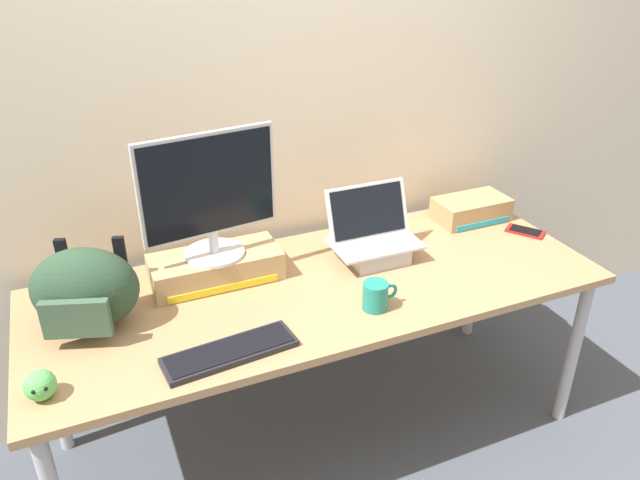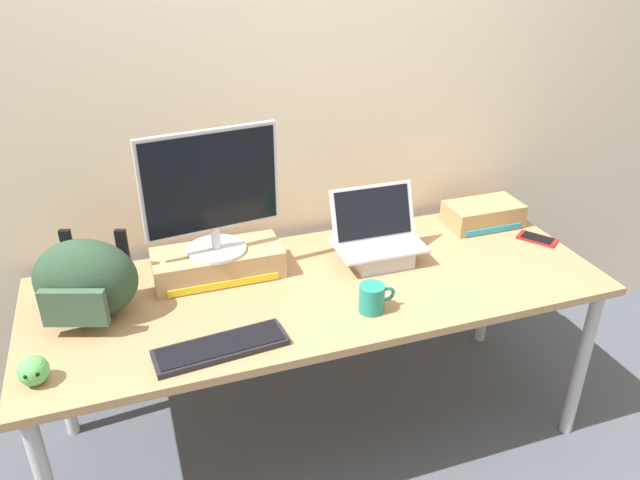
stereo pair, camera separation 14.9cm
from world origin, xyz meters
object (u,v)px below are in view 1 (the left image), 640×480
object	(u,v)px
toner_box_yellow	(216,267)
cell_phone	(525,231)
desktop_monitor	(209,195)
plush_toy	(40,385)
messenger_backpack	(85,289)
open_laptop	(374,244)
external_keyboard	(230,352)
coffee_mug	(376,296)
toner_box_cyan	(471,209)

from	to	relation	value
toner_box_yellow	cell_phone	size ratio (longest dim) A/B	2.76
desktop_monitor	plush_toy	distance (m)	0.80
desktop_monitor	messenger_backpack	world-z (taller)	desktop_monitor
open_laptop	desktop_monitor	bearing A→B (deg)	172.71
toner_box_yellow	external_keyboard	world-z (taller)	toner_box_yellow
messenger_backpack	plush_toy	world-z (taller)	messenger_backpack
cell_phone	coffee_mug	bearing A→B (deg)	160.71
desktop_monitor	cell_phone	size ratio (longest dim) A/B	2.87
plush_toy	toner_box_cyan	xyz separation A→B (m)	(1.78, 0.48, 0.01)
toner_box_cyan	external_keyboard	bearing A→B (deg)	-158.09
messenger_backpack	cell_phone	distance (m)	1.77
desktop_monitor	open_laptop	world-z (taller)	desktop_monitor
open_laptop	cell_phone	world-z (taller)	open_laptop
open_laptop	coffee_mug	distance (m)	0.35
open_laptop	messenger_backpack	world-z (taller)	open_laptop
toner_box_yellow	cell_phone	world-z (taller)	toner_box_yellow
desktop_monitor	open_laptop	distance (m)	0.68
open_laptop	plush_toy	world-z (taller)	open_laptop
open_laptop	external_keyboard	world-z (taller)	open_laptop
open_laptop	external_keyboard	bearing A→B (deg)	-151.56
desktop_monitor	toner_box_cyan	world-z (taller)	desktop_monitor
external_keyboard	messenger_backpack	bearing A→B (deg)	133.21
messenger_backpack	toner_box_cyan	distance (m)	1.63
toner_box_cyan	plush_toy	bearing A→B (deg)	-165.02
desktop_monitor	messenger_backpack	bearing A→B (deg)	-172.75
messenger_backpack	coffee_mug	bearing A→B (deg)	1.35
cell_phone	toner_box_cyan	size ratio (longest dim) A/B	0.54
desktop_monitor	plush_toy	bearing A→B (deg)	-152.54
toner_box_cyan	cell_phone	bearing A→B (deg)	-55.36
cell_phone	plush_toy	xyz separation A→B (m)	(-1.92, -0.27, 0.04)
open_laptop	external_keyboard	size ratio (longest dim) A/B	0.80
desktop_monitor	toner_box_cyan	bearing A→B (deg)	-4.49
open_laptop	messenger_backpack	bearing A→B (deg)	-177.70
open_laptop	plush_toy	distance (m)	1.27
open_laptop	cell_phone	bearing A→B (deg)	-4.66
toner_box_cyan	toner_box_yellow	bearing A→B (deg)	-177.41
open_laptop	cell_phone	size ratio (longest dim) A/B	1.98
coffee_mug	toner_box_cyan	bearing A→B (deg)	32.28
external_keyboard	cell_phone	distance (m)	1.42
plush_toy	open_laptop	bearing A→B (deg)	15.50
external_keyboard	cell_phone	size ratio (longest dim) A/B	2.47
toner_box_yellow	coffee_mug	xyz separation A→B (m)	(0.45, -0.40, -0.00)
desktop_monitor	messenger_backpack	size ratio (longest dim) A/B	1.25
desktop_monitor	messenger_backpack	distance (m)	0.51
cell_phone	plush_toy	size ratio (longest dim) A/B	1.93
desktop_monitor	toner_box_cyan	distance (m)	1.20
plush_toy	toner_box_cyan	world-z (taller)	toner_box_cyan
open_laptop	toner_box_cyan	distance (m)	0.58
toner_box_cyan	open_laptop	bearing A→B (deg)	-166.16
external_keyboard	toner_box_cyan	size ratio (longest dim) A/B	1.32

